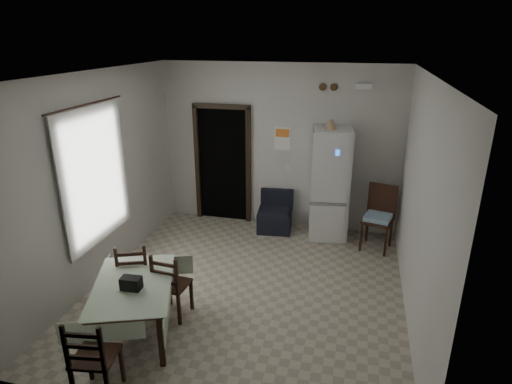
{
  "coord_description": "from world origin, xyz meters",
  "views": [
    {
      "loc": [
        1.33,
        -4.96,
        3.34
      ],
      "look_at": [
        0.0,
        0.5,
        1.25
      ],
      "focal_mm": 30.0,
      "sensor_mm": 36.0,
      "label": 1
    }
  ],
  "objects_px": {
    "fridge": "(330,184)",
    "corner_chair": "(378,219)",
    "dining_table": "(136,309)",
    "dining_chair_far_left": "(135,273)",
    "dining_chair_near_head": "(95,355)",
    "navy_seat": "(275,212)",
    "dining_chair_far_right": "(172,283)"
  },
  "relations": [
    {
      "from": "corner_chair",
      "to": "dining_table",
      "type": "distance_m",
      "value": 3.99
    },
    {
      "from": "fridge",
      "to": "dining_chair_far_right",
      "type": "bearing_deg",
      "value": -128.78
    },
    {
      "from": "corner_chair",
      "to": "dining_chair_far_left",
      "type": "relative_size",
      "value": 1.15
    },
    {
      "from": "dining_table",
      "to": "dining_chair_near_head",
      "type": "bearing_deg",
      "value": -105.51
    },
    {
      "from": "dining_table",
      "to": "corner_chair",
      "type": "bearing_deg",
      "value": 25.6
    },
    {
      "from": "dining_table",
      "to": "dining_chair_far_left",
      "type": "xyz_separation_m",
      "value": [
        -0.28,
        0.53,
        0.12
      ]
    },
    {
      "from": "corner_chair",
      "to": "dining_chair_far_right",
      "type": "height_order",
      "value": "corner_chair"
    },
    {
      "from": "fridge",
      "to": "corner_chair",
      "type": "xyz_separation_m",
      "value": [
        0.81,
        -0.3,
        -0.42
      ]
    },
    {
      "from": "dining_table",
      "to": "dining_chair_far_left",
      "type": "relative_size",
      "value": 1.41
    },
    {
      "from": "navy_seat",
      "to": "dining_table",
      "type": "relative_size",
      "value": 0.54
    },
    {
      "from": "fridge",
      "to": "dining_chair_near_head",
      "type": "height_order",
      "value": "fridge"
    },
    {
      "from": "dining_chair_far_right",
      "to": "dining_table",
      "type": "bearing_deg",
      "value": 64.25
    },
    {
      "from": "dining_chair_far_right",
      "to": "dining_chair_near_head",
      "type": "relative_size",
      "value": 0.97
    },
    {
      "from": "dining_chair_far_left",
      "to": "dining_chair_far_right",
      "type": "relative_size",
      "value": 1.04
    },
    {
      "from": "navy_seat",
      "to": "dining_table",
      "type": "bearing_deg",
      "value": -113.61
    },
    {
      "from": "dining_table",
      "to": "dining_chair_far_right",
      "type": "relative_size",
      "value": 1.46
    },
    {
      "from": "navy_seat",
      "to": "corner_chair",
      "type": "relative_size",
      "value": 0.67
    },
    {
      "from": "dining_chair_far_right",
      "to": "dining_chair_near_head",
      "type": "xyz_separation_m",
      "value": [
        -0.19,
        -1.35,
        0.01
      ]
    },
    {
      "from": "navy_seat",
      "to": "dining_table",
      "type": "distance_m",
      "value": 3.33
    },
    {
      "from": "corner_chair",
      "to": "dining_table",
      "type": "relative_size",
      "value": 0.82
    },
    {
      "from": "fridge",
      "to": "dining_table",
      "type": "xyz_separation_m",
      "value": [
        -1.95,
        -3.17,
        -0.61
      ]
    },
    {
      "from": "fridge",
      "to": "dining_chair_near_head",
      "type": "xyz_separation_m",
      "value": [
        -1.87,
        -4.08,
        -0.49
      ]
    },
    {
      "from": "dining_chair_far_right",
      "to": "dining_chair_near_head",
      "type": "distance_m",
      "value": 1.37
    },
    {
      "from": "navy_seat",
      "to": "dining_chair_near_head",
      "type": "xyz_separation_m",
      "value": [
        -0.93,
        -4.08,
        0.11
      ]
    },
    {
      "from": "fridge",
      "to": "corner_chair",
      "type": "relative_size",
      "value": 1.79
    },
    {
      "from": "corner_chair",
      "to": "dining_table",
      "type": "height_order",
      "value": "corner_chair"
    },
    {
      "from": "dining_chair_far_right",
      "to": "fridge",
      "type": "bearing_deg",
      "value": -116.93
    },
    {
      "from": "corner_chair",
      "to": "dining_chair_far_right",
      "type": "bearing_deg",
      "value": -121.6
    },
    {
      "from": "fridge",
      "to": "corner_chair",
      "type": "height_order",
      "value": "fridge"
    },
    {
      "from": "fridge",
      "to": "dining_table",
      "type": "relative_size",
      "value": 1.46
    },
    {
      "from": "dining_chair_far_left",
      "to": "dining_chair_near_head",
      "type": "distance_m",
      "value": 1.48
    },
    {
      "from": "navy_seat",
      "to": "dining_chair_far_left",
      "type": "relative_size",
      "value": 0.76
    }
  ]
}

